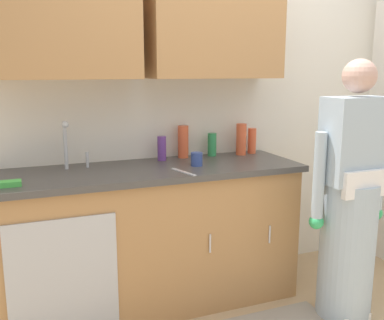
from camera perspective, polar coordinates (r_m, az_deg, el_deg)
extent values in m
cube|color=silver|center=(3.29, 2.09, 8.01)|extent=(4.80, 0.10, 2.70)
cube|color=#B27F4C|center=(2.82, -16.66, 17.15)|extent=(0.91, 0.34, 0.70)
cube|color=#B27F4C|center=(3.08, 2.89, 17.08)|extent=(0.91, 0.34, 0.70)
cube|color=#B27F4C|center=(2.98, -5.19, -10.20)|extent=(1.90, 0.60, 0.90)
cube|color=#B7BABF|center=(2.62, -16.30, -14.83)|extent=(0.60, 0.01, 0.72)
cylinder|color=silver|center=(2.78, 2.37, -10.78)|extent=(0.01, 0.01, 0.12)
cylinder|color=silver|center=(2.97, 10.05, -9.49)|extent=(0.01, 0.01, 0.12)
cube|color=#474442|center=(2.84, -5.36, -1.35)|extent=(1.96, 0.66, 0.04)
cube|color=#B7BABF|center=(2.75, -14.77, -2.20)|extent=(0.50, 0.36, 0.03)
cylinder|color=#B7BABF|center=(2.86, -16.10, 1.81)|extent=(0.02, 0.02, 0.30)
sphere|color=#B7BABF|center=(2.78, -16.14, 4.46)|extent=(0.04, 0.04, 0.04)
cylinder|color=#B7BABF|center=(2.89, -13.44, 0.04)|extent=(0.02, 0.02, 0.10)
cube|color=white|center=(3.15, 19.16, -18.00)|extent=(0.20, 0.26, 0.06)
cylinder|color=#A3B7C6|center=(2.99, 19.43, -10.96)|extent=(0.34, 0.34, 0.88)
cube|color=#A3B7C6|center=(2.81, 20.37, 2.40)|extent=(0.38, 0.22, 0.52)
sphere|color=tan|center=(2.78, 20.92, 10.16)|extent=(0.20, 0.20, 0.20)
cube|color=white|center=(2.77, 21.67, -2.90)|extent=(0.32, 0.04, 0.16)
cylinder|color=#A3B7C6|center=(2.72, 16.15, -2.24)|extent=(0.07, 0.07, 0.55)
sphere|color=#33B266|center=(2.79, 15.83, -7.73)|extent=(0.09, 0.09, 0.09)
cylinder|color=#A3B7C6|center=(3.02, 23.11, -1.38)|extent=(0.07, 0.07, 0.55)
sphere|color=#33B266|center=(3.09, 22.71, -6.37)|extent=(0.09, 0.09, 0.09)
cylinder|color=#2D8C4C|center=(3.20, 2.62, 2.02)|extent=(0.06, 0.06, 0.17)
cylinder|color=#E05933|center=(3.25, 6.41, 2.69)|extent=(0.07, 0.07, 0.23)
cylinder|color=#E05933|center=(3.33, 7.79, 2.48)|extent=(0.06, 0.06, 0.19)
cylinder|color=#66388C|center=(3.04, -3.94, 1.52)|extent=(0.06, 0.06, 0.17)
cylinder|color=#E05933|center=(3.12, -1.15, 2.38)|extent=(0.08, 0.08, 0.23)
cylinder|color=#33478C|center=(2.86, 0.62, 0.11)|extent=(0.08, 0.08, 0.09)
cube|color=silver|center=(2.69, -1.15, -1.55)|extent=(0.08, 0.24, 0.01)
cube|color=#4CBF4C|center=(2.55, -22.49, -2.84)|extent=(0.11, 0.07, 0.03)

